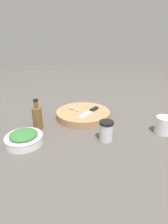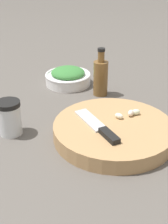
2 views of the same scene
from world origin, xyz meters
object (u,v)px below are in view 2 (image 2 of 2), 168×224
Objects in this scene: chef_knife at (99,127)px; herb_bowl at (68,77)px; cutting_board at (113,131)px; oil_bottle at (101,77)px; garlic_cloves at (129,114)px; spice_jar at (9,118)px.

herb_bowl reaches higher than chef_knife.
cutting_board is 0.38m from herb_bowl.
herb_bowl is 0.15m from oil_bottle.
herb_bowl reaches higher than garlic_cloves.
chef_knife is 0.96× the size of herb_bowl.
garlic_cloves is at bearing -149.79° from oil_bottle.
spice_jar is at bearing 99.45° from cutting_board.
garlic_cloves is at bearing -136.51° from herb_bowl.
chef_knife is at bearing -151.99° from herb_bowl.
spice_jar is 0.35m from oil_bottle.
chef_knife is 1.68× the size of spice_jar.
oil_bottle reaches higher than herb_bowl.
garlic_cloves is at bearing -72.13° from spice_jar.
oil_bottle is (-0.06, -0.13, 0.03)m from herb_bowl.
oil_bottle reaches higher than chef_knife.
chef_knife is at bearing 142.11° from garlic_cloves.
spice_jar is (-0.01, 0.24, 0.00)m from chef_knife.
oil_bottle is at bearing -31.34° from spice_jar.
oil_bottle is at bearing 30.21° from garlic_cloves.
chef_knife is at bearing -86.66° from spice_jar.
garlic_cloves is 0.73× the size of spice_jar.
herb_bowl is at bearing 65.71° from oil_bottle.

